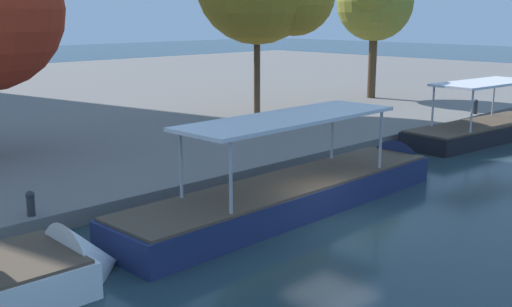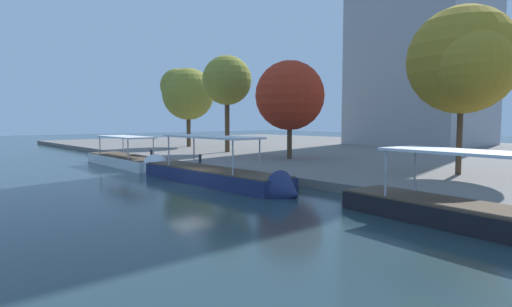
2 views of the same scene
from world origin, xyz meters
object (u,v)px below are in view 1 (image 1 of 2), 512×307
Objects in this scene: mooring_bollard_1 at (475,106)px; tree_4 at (374,0)px; mooring_bollard_0 at (31,202)px; tour_boat_2 at (491,132)px; tour_boat_1 at (307,194)px.

tree_4 is at bearing 80.39° from mooring_bollard_1.
tree_4 is at bearing 16.53° from mooring_bollard_0.
tree_4 reaches higher than tour_boat_2.
tour_boat_2 is at bearing -114.06° from tree_4.
tour_boat_2 is at bearing 2.34° from tour_boat_1.
tree_4 reaches higher than tour_boat_1.
tour_boat_2 is 14.31m from tree_4.
mooring_bollard_0 is 0.89× the size of mooring_bollard_1.
mooring_bollard_1 reaches higher than mooring_bollard_0.
tour_boat_1 is 25.30m from tree_4.
mooring_bollard_1 is (3.63, 2.78, 0.73)m from tour_boat_2.
tour_boat_2 is at bearing -142.56° from mooring_bollard_1.
tour_boat_1 is 16.74× the size of mooring_bollard_1.
tour_boat_2 is (15.86, 0.98, -0.08)m from tour_boat_1.
tour_boat_2 is 14.92× the size of mooring_bollard_0.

